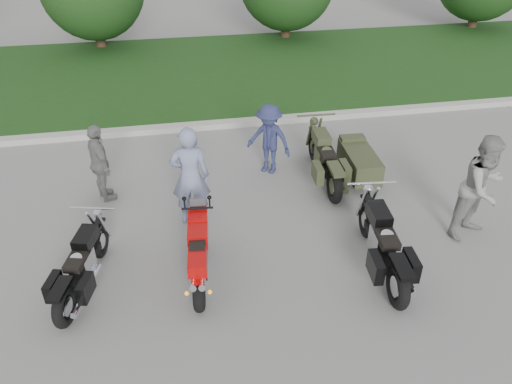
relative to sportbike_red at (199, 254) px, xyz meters
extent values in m
plane|color=gray|center=(0.57, -0.35, -0.53)|extent=(80.00, 80.00, 0.00)
cube|color=#B6B3AB|center=(0.57, 5.65, -0.45)|extent=(60.00, 0.30, 0.15)
cube|color=#234E1A|center=(0.57, 9.80, -0.46)|extent=(60.00, 8.00, 0.14)
cylinder|color=#3F2B1C|center=(-2.43, 13.15, 0.07)|extent=(0.36, 0.36, 1.20)
cylinder|color=#3F2B1C|center=(4.57, 13.15, 0.07)|extent=(0.36, 0.36, 1.20)
cylinder|color=#3F2B1C|center=(12.57, 13.15, 0.07)|extent=(0.36, 0.36, 1.20)
torus|color=black|center=(-0.06, -0.62, -0.24)|extent=(0.23, 0.58, 0.57)
torus|color=black|center=(0.07, 0.70, -0.25)|extent=(0.16, 0.56, 0.55)
cube|color=black|center=(0.00, -0.01, -0.02)|extent=(0.34, 0.85, 0.32)
cube|color=#B80807|center=(0.02, 0.20, 0.22)|extent=(0.36, 0.53, 0.24)
cube|color=#B80807|center=(-0.04, -0.42, 0.19)|extent=(0.32, 0.53, 0.20)
cube|color=black|center=(-0.01, -0.13, 0.26)|extent=(0.27, 0.34, 0.09)
cube|color=#B80807|center=(0.05, 0.54, 0.19)|extent=(0.35, 0.40, 0.37)
cylinder|color=silver|center=(-0.13, -0.67, 0.04)|extent=(0.14, 0.43, 0.20)
cylinder|color=silver|center=(0.00, -0.68, 0.04)|extent=(0.14, 0.43, 0.20)
torus|color=black|center=(-1.97, -0.56, -0.21)|extent=(0.31, 0.65, 0.63)
torus|color=black|center=(-1.58, 0.93, -0.23)|extent=(0.26, 0.60, 0.59)
cube|color=black|center=(-1.78, 0.18, -0.14)|extent=(0.48, 1.13, 0.13)
cube|color=silver|center=(-1.78, 0.18, -0.06)|extent=(0.37, 0.47, 0.33)
cube|color=black|center=(-1.71, 0.45, 0.20)|extent=(0.38, 0.56, 0.20)
cube|color=black|center=(-1.81, 0.05, 0.10)|extent=(0.37, 0.52, 0.11)
cube|color=black|center=(-1.97, -0.56, 0.12)|extent=(0.33, 0.55, 0.06)
cylinder|color=silver|center=(-1.70, -0.17, -0.27)|extent=(0.35, 1.01, 0.09)
torus|color=black|center=(2.84, -1.10, -0.17)|extent=(0.25, 0.73, 0.72)
torus|color=black|center=(3.02, 0.63, -0.19)|extent=(0.20, 0.68, 0.67)
cube|color=black|center=(2.93, -0.23, -0.09)|extent=(0.36, 1.28, 0.15)
cube|color=silver|center=(2.93, -0.23, 0.00)|extent=(0.36, 0.50, 0.37)
cube|color=black|center=(2.97, 0.08, 0.29)|extent=(0.35, 0.61, 0.23)
cube|color=black|center=(2.92, -0.39, 0.19)|extent=(0.35, 0.55, 0.13)
cube|color=black|center=(2.84, -1.10, 0.21)|extent=(0.29, 0.60, 0.06)
cylinder|color=silver|center=(3.08, -0.62, -0.23)|extent=(0.23, 1.16, 0.11)
torus|color=black|center=(2.81, 1.78, -0.17)|extent=(0.22, 0.73, 0.72)
torus|color=black|center=(2.90, 3.52, -0.19)|extent=(0.16, 0.68, 0.68)
cube|color=black|center=(2.86, 2.65, -0.08)|extent=(0.30, 1.28, 0.15)
cube|color=#3A4226|center=(2.86, 2.65, 0.00)|extent=(0.34, 0.49, 0.37)
cube|color=#3A4226|center=(2.88, 2.97, 0.30)|extent=(0.33, 0.60, 0.23)
cube|color=black|center=(2.85, 2.49, 0.19)|extent=(0.32, 0.54, 0.13)
cube|color=#3A4226|center=(2.81, 1.78, 0.21)|extent=(0.26, 0.59, 0.06)
cylinder|color=#3A4226|center=(3.03, 2.27, -0.23)|extent=(0.17, 1.17, 0.11)
cube|color=#3A4226|center=(3.59, 2.51, -0.11)|extent=(0.65, 1.40, 0.48)
torus|color=black|center=(3.86, 2.49, -0.23)|extent=(0.16, 0.60, 0.59)
imported|color=#7E88AC|center=(0.03, 1.65, 0.43)|extent=(0.74, 0.52, 1.92)
imported|color=#969690|center=(4.94, 0.32, 0.44)|extent=(1.15, 1.04, 1.93)
imported|color=navy|center=(1.80, 3.21, 0.25)|extent=(1.14, 1.07, 1.55)
imported|color=gray|center=(-1.64, 2.74, 0.27)|extent=(0.73, 1.02, 1.60)
camera|label=1|loc=(-0.24, -6.08, 4.97)|focal=35.00mm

